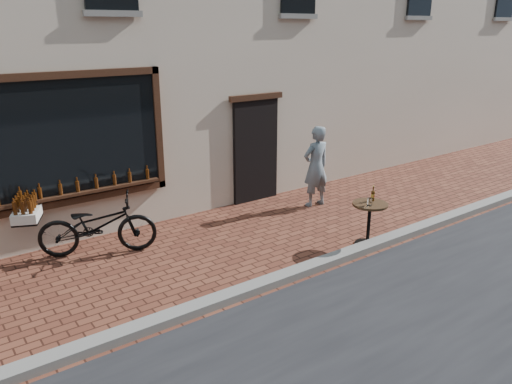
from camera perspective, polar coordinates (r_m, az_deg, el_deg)
ground at (r=7.48m, az=3.66°, el=-10.82°), size 90.00×90.00×0.00m
kerb at (r=7.59m, az=2.70°, el=-9.83°), size 90.00×0.25×0.12m
cargo_bicycle at (r=8.72m, az=-17.92°, el=-3.61°), size 2.27×1.44×1.08m
bistro_table at (r=8.82m, az=12.84°, el=-2.61°), size 0.61×0.61×1.04m
pedestrian at (r=10.54m, az=6.86°, el=2.92°), size 0.64×0.43×1.72m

